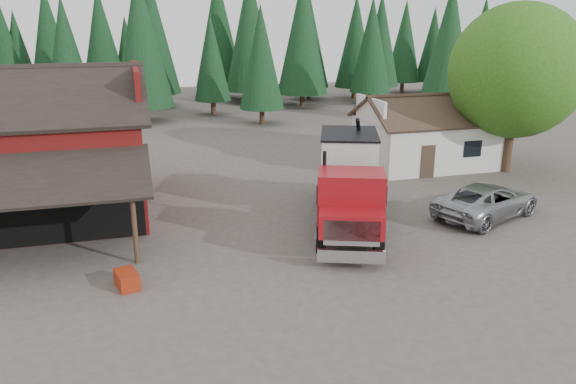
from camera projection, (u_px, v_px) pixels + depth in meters
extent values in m
plane|color=#4D423C|center=(288.00, 268.00, 21.71)|extent=(120.00, 120.00, 0.00)
cube|color=#5E0F11|center=(15.00, 163.00, 27.29)|extent=(12.00, 10.00, 5.00)
cube|color=black|center=(14.00, 84.00, 28.54)|extent=(12.80, 5.53, 2.35)
cube|color=#5E0F11|center=(137.00, 86.00, 27.80)|extent=(0.25, 7.00, 2.00)
cylinder|color=#382619|center=(135.00, 230.00, 21.76)|extent=(0.20, 0.20, 2.80)
cube|color=silver|center=(426.00, 142.00, 36.56)|extent=(8.00, 6.00, 3.00)
cube|color=#38281E|center=(441.00, 111.00, 34.51)|extent=(8.60, 3.42, 1.80)
cube|color=#38281E|center=(417.00, 104.00, 37.26)|extent=(8.60, 3.42, 1.80)
cube|color=silver|center=(371.00, 110.00, 34.85)|extent=(0.20, 4.20, 1.50)
cube|color=silver|center=(483.00, 105.00, 36.92)|extent=(0.20, 4.20, 1.50)
cube|color=#38281E|center=(428.00, 162.00, 33.55)|extent=(0.90, 0.06, 2.00)
cube|color=black|center=(473.00, 149.00, 34.14)|extent=(1.20, 0.06, 1.00)
cylinder|color=#382619|center=(508.00, 146.00, 34.81)|extent=(0.60, 0.60, 3.20)
sphere|color=#275613|center=(517.00, 71.00, 33.43)|extent=(8.00, 8.00, 8.00)
sphere|color=#275613|center=(489.00, 90.00, 34.21)|extent=(4.40, 4.40, 4.40)
sphere|color=#275613|center=(538.00, 87.00, 33.22)|extent=(4.80, 4.80, 4.80)
cylinder|color=#382619|center=(262.00, 115.00, 50.57)|extent=(0.44, 0.44, 1.60)
cone|color=black|center=(261.00, 57.00, 49.04)|extent=(3.96, 3.96, 9.00)
cylinder|color=#382619|center=(443.00, 114.00, 51.03)|extent=(0.44, 0.44, 1.60)
cone|color=black|center=(449.00, 45.00, 49.21)|extent=(4.84, 4.84, 11.00)
cylinder|color=#382619|center=(146.00, 113.00, 51.65)|extent=(0.44, 0.44, 1.60)
cone|color=black|center=(141.00, 39.00, 49.67)|extent=(5.28, 5.28, 12.00)
cylinder|color=black|center=(321.00, 238.00, 23.02)|extent=(0.80, 1.29, 1.23)
cylinder|color=black|center=(379.00, 240.00, 22.84)|extent=(0.80, 1.29, 1.23)
cylinder|color=black|center=(324.00, 198.00, 28.13)|extent=(0.80, 1.29, 1.23)
cylinder|color=black|center=(371.00, 199.00, 27.95)|extent=(0.80, 1.29, 1.23)
cylinder|color=black|center=(324.00, 189.00, 29.62)|extent=(0.80, 1.29, 1.23)
cylinder|color=black|center=(369.00, 190.00, 29.44)|extent=(0.80, 1.29, 1.23)
cube|color=black|center=(348.00, 201.00, 26.20)|extent=(4.50, 9.46, 0.45)
cube|color=silver|center=(351.00, 256.00, 21.28)|extent=(2.48, 1.08, 0.50)
cube|color=silver|center=(352.00, 233.00, 21.12)|extent=(2.03, 0.84, 1.01)
cube|color=maroon|center=(351.00, 223.00, 21.71)|extent=(2.87, 2.24, 0.95)
cube|color=maroon|center=(351.00, 196.00, 22.91)|extent=(3.18, 2.72, 2.07)
cube|color=black|center=(352.00, 195.00, 21.95)|extent=(2.24, 0.90, 1.01)
cylinder|color=black|center=(324.00, 174.00, 23.76)|extent=(0.20, 0.20, 2.02)
cube|color=black|center=(350.00, 189.00, 23.99)|extent=(2.62, 1.08, 1.79)
cube|color=black|center=(348.00, 185.00, 27.60)|extent=(4.93, 7.08, 0.18)
cube|color=silver|center=(349.00, 152.00, 27.11)|extent=(3.70, 4.36, 1.79)
cone|color=silver|center=(348.00, 175.00, 27.44)|extent=(3.16, 3.16, 0.78)
cube|color=black|center=(349.00, 134.00, 26.83)|extent=(3.84, 4.50, 0.09)
cylinder|color=black|center=(361.00, 148.00, 28.58)|extent=(1.60, 2.14, 3.42)
cube|color=maroon|center=(334.00, 165.00, 30.12)|extent=(0.94, 1.07, 0.50)
cylinder|color=silver|center=(380.00, 222.00, 23.90)|extent=(0.98, 1.27, 0.63)
imported|color=#9D9FA4|center=(487.00, 201.00, 27.01)|extent=(6.53, 4.83, 1.65)
cube|color=maroon|center=(127.00, 280.00, 20.09)|extent=(0.96, 1.24, 0.60)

